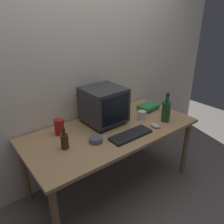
% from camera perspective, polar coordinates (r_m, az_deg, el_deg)
% --- Properties ---
extents(ground_plane, '(6.00, 6.00, 0.00)m').
position_cam_1_polar(ground_plane, '(2.58, 0.00, -18.42)').
color(ground_plane, slate).
extents(back_wall, '(4.00, 0.08, 2.50)m').
position_cam_1_polar(back_wall, '(2.33, -7.19, 11.77)').
color(back_wall, silver).
rests_on(back_wall, ground).
extents(desk, '(1.70, 0.81, 0.71)m').
position_cam_1_polar(desk, '(2.20, 0.00, -6.11)').
color(desk, tan).
rests_on(desk, ground).
extents(crt_monitor, '(0.39, 0.40, 0.37)m').
position_cam_1_polar(crt_monitor, '(2.21, -2.18, 1.82)').
color(crt_monitor, '#333338').
rests_on(crt_monitor, desk).
extents(keyboard, '(0.42, 0.15, 0.02)m').
position_cam_1_polar(keyboard, '(2.04, 4.88, -5.91)').
color(keyboard, black).
rests_on(keyboard, desk).
extents(computer_mouse, '(0.08, 0.11, 0.04)m').
position_cam_1_polar(computer_mouse, '(2.22, 11.08, -3.49)').
color(computer_mouse, beige).
rests_on(computer_mouse, desk).
extents(bottle_tall, '(0.09, 0.09, 0.32)m').
position_cam_1_polar(bottle_tall, '(2.33, 13.78, 0.35)').
color(bottle_tall, '#1E4C23').
rests_on(bottle_tall, desk).
extents(bottle_short, '(0.06, 0.06, 0.19)m').
position_cam_1_polar(bottle_short, '(1.87, -12.16, -7.28)').
color(bottle_short, '#472314').
rests_on(bottle_short, desk).
extents(book_stack, '(0.24, 0.19, 0.06)m').
position_cam_1_polar(book_stack, '(2.61, 9.33, 1.24)').
color(book_stack, '#33894C').
rests_on(book_stack, desk).
extents(mug, '(0.12, 0.08, 0.09)m').
position_cam_1_polar(mug, '(2.36, 7.69, -0.76)').
color(mug, white).
rests_on(mug, desk).
extents(cd_spindle, '(0.12, 0.12, 0.04)m').
position_cam_1_polar(cd_spindle, '(1.94, -4.19, -7.18)').
color(cd_spindle, '#595B66').
rests_on(cd_spindle, desk).
extents(metal_canister, '(0.09, 0.09, 0.15)m').
position_cam_1_polar(metal_canister, '(2.09, -13.47, -3.78)').
color(metal_canister, '#A51E19').
rests_on(metal_canister, desk).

